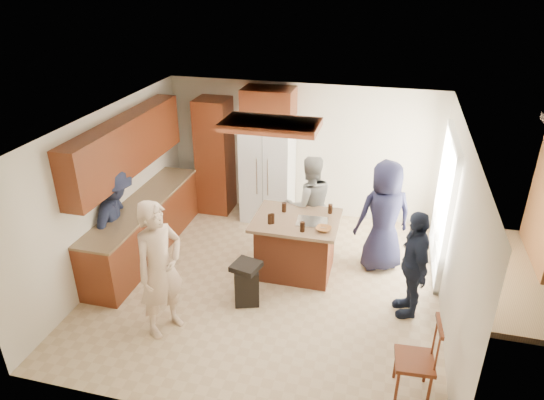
% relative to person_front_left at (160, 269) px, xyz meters
% --- Properties ---
extents(person_front_left, '(0.74, 0.83, 1.86)m').
position_rel_person_front_left_xyz_m(person_front_left, '(0.00, 0.00, 0.00)').
color(person_front_left, tan).
rests_on(person_front_left, ground).
extents(person_behind_left, '(0.96, 0.80, 1.69)m').
position_rel_person_front_left_xyz_m(person_behind_left, '(1.46, 2.41, -0.09)').
color(person_behind_left, gray).
rests_on(person_behind_left, ground).
extents(person_behind_right, '(1.03, 0.88, 1.79)m').
position_rel_person_front_left_xyz_m(person_behind_right, '(2.65, 2.20, -0.04)').
color(person_behind_right, '#181931').
rests_on(person_behind_right, ground).
extents(person_side_right, '(0.66, 0.99, 1.56)m').
position_rel_person_front_left_xyz_m(person_side_right, '(3.09, 1.15, -0.15)').
color(person_side_right, '#191F32').
rests_on(person_side_right, ground).
extents(person_counter, '(0.64, 1.16, 1.72)m').
position_rel_person_front_left_xyz_m(person_counter, '(-1.26, 1.11, -0.07)').
color(person_counter, '#181D31').
rests_on(person_counter, ground).
extents(left_cabinetry, '(0.64, 3.00, 2.30)m').
position_rel_person_front_left_xyz_m(left_cabinetry, '(-1.19, 1.68, 0.02)').
color(left_cabinetry, maroon).
rests_on(left_cabinetry, ground).
extents(back_wall_units, '(1.80, 0.60, 2.45)m').
position_rel_person_front_left_xyz_m(back_wall_units, '(-0.28, 3.48, 0.45)').
color(back_wall_units, maroon).
rests_on(back_wall_units, ground).
extents(refrigerator, '(0.90, 0.76, 1.80)m').
position_rel_person_front_left_xyz_m(refrigerator, '(0.50, 3.40, -0.03)').
color(refrigerator, white).
rests_on(refrigerator, ground).
extents(kitchen_island, '(1.28, 1.03, 0.93)m').
position_rel_person_front_left_xyz_m(kitchen_island, '(1.38, 1.72, -0.46)').
color(kitchen_island, brown).
rests_on(kitchen_island, ground).
extents(island_items, '(0.96, 0.73, 0.15)m').
position_rel_person_front_left_xyz_m(island_items, '(1.56, 1.62, 0.04)').
color(island_items, silver).
rests_on(island_items, kitchen_island).
extents(trash_bin, '(0.43, 0.43, 0.63)m').
position_rel_person_front_left_xyz_m(trash_bin, '(0.87, 0.81, -0.61)').
color(trash_bin, black).
rests_on(trash_bin, ground).
extents(spindle_chair, '(0.45, 0.45, 0.99)m').
position_rel_person_front_left_xyz_m(spindle_chair, '(3.16, -0.30, -0.48)').
color(spindle_chair, maroon).
rests_on(spindle_chair, ground).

